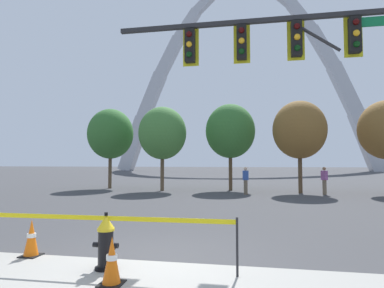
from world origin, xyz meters
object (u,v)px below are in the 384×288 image
(monument_arch, at_px, (243,83))
(pedestrian_walking_left, at_px, (324,180))
(traffic_signal_gantry, at_px, (314,63))
(pedestrian_standing_center, at_px, (246,180))
(traffic_cone_mid_sidewalk, at_px, (31,238))
(traffic_cone_by_hydrant, at_px, (112,261))
(fire_hydrant, at_px, (106,242))

(monument_arch, height_order, pedestrian_walking_left, monument_arch)
(traffic_signal_gantry, xyz_separation_m, pedestrian_standing_center, (-1.97, 10.59, -3.59))
(pedestrian_walking_left, bearing_deg, traffic_cone_mid_sidewalk, -120.91)
(traffic_cone_mid_sidewalk, distance_m, pedestrian_walking_left, 16.38)
(traffic_cone_by_hydrant, relative_size, pedestrian_walking_left, 0.46)
(traffic_cone_mid_sidewalk, xyz_separation_m, pedestrian_standing_center, (3.94, 13.31, 0.46))
(traffic_cone_by_hydrant, height_order, monument_arch, monument_arch)
(fire_hydrant, xyz_separation_m, pedestrian_walking_left, (6.60, 14.51, 0.35))
(fire_hydrant, height_order, traffic_cone_mid_sidewalk, fire_hydrant)
(traffic_cone_mid_sidewalk, bearing_deg, pedestrian_walking_left, 59.09)
(traffic_cone_by_hydrant, bearing_deg, pedestrian_walking_left, 67.76)
(traffic_cone_mid_sidewalk, bearing_deg, monument_arch, 87.78)
(traffic_cone_mid_sidewalk, height_order, monument_arch, monument_arch)
(traffic_cone_mid_sidewalk, distance_m, pedestrian_standing_center, 13.89)
(traffic_cone_by_hydrant, xyz_separation_m, pedestrian_standing_center, (1.73, 14.42, 0.46))
(pedestrian_walking_left, bearing_deg, traffic_signal_gantry, -102.42)
(pedestrian_standing_center, bearing_deg, pedestrian_walking_left, 9.41)
(monument_arch, bearing_deg, traffic_signal_gantry, -86.82)
(traffic_cone_mid_sidewalk, relative_size, pedestrian_walking_left, 0.46)
(traffic_cone_by_hydrant, distance_m, monument_arch, 68.02)
(pedestrian_walking_left, xyz_separation_m, pedestrian_standing_center, (-4.47, -0.74, 0.00))
(traffic_signal_gantry, distance_m, monument_arch, 63.40)
(traffic_signal_gantry, bearing_deg, fire_hydrant, -142.29)
(traffic_signal_gantry, relative_size, pedestrian_standing_center, 4.92)
(monument_arch, height_order, pedestrian_standing_center, monument_arch)
(traffic_cone_mid_sidewalk, height_order, pedestrian_standing_center, pedestrian_standing_center)
(traffic_signal_gantry, bearing_deg, pedestrian_walking_left, 77.58)
(traffic_cone_mid_sidewalk, bearing_deg, fire_hydrant, -14.44)
(traffic_cone_mid_sidewalk, xyz_separation_m, pedestrian_walking_left, (8.41, 14.05, 0.46))
(traffic_cone_mid_sidewalk, distance_m, monument_arch, 67.00)
(traffic_cone_by_hydrant, height_order, traffic_cone_mid_sidewalk, same)
(monument_arch, bearing_deg, fire_hydrant, -90.61)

